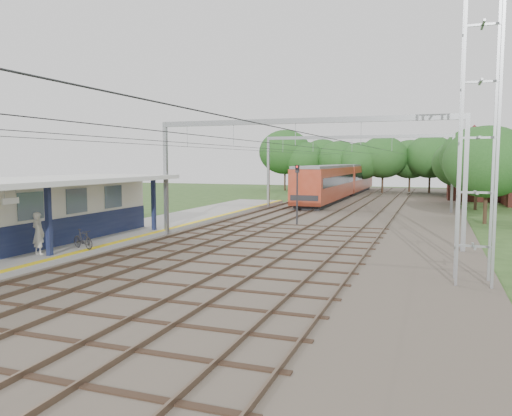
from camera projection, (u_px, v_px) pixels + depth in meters
The scene contains 15 objects.
ground at pixel (63, 314), 15.20m from camera, with size 160.00×160.00×0.00m, color #2D4C1E.
ballast_bed at pixel (351, 216), 41.96m from camera, with size 18.00×90.00×0.10m, color #473D33.
platform at pixel (123, 233), 30.82m from camera, with size 5.00×52.00×0.35m, color gray.
yellow_stripe at pixel (155, 232), 30.05m from camera, with size 0.45×52.00×0.01m, color yellow.
station_building at pixel (15, 214), 24.55m from camera, with size 3.41×18.00×3.40m.
canopy at pixel (15, 183), 23.09m from camera, with size 6.40×20.00×3.44m.
rail_tracks at pixel (322, 213), 42.79m from camera, with size 11.80×88.00×0.15m.
catenary_system at pixel (334, 149), 37.22m from camera, with size 17.22×88.00×7.00m.
lattice_pylon at pixel (479, 124), 18.09m from camera, with size 1.30×1.30×12.00m.
tree_band at pixel (382, 159), 66.96m from camera, with size 31.72×30.88×8.82m.
house_far at pixel (484, 173), 58.23m from camera, with size 8.00×6.12×8.66m.
person at pixel (38, 233), 22.91m from camera, with size 0.72×0.47×1.98m, color silver.
bicycle at pixel (83, 239), 24.43m from camera, with size 0.45×1.59×0.96m, color black.
train at pixel (342, 180), 62.95m from camera, with size 3.10×38.54×4.05m.
signal_post at pixel (297, 188), 35.45m from camera, with size 0.34×0.30×4.36m.
Camera 1 is at (10.56, -11.96, 4.67)m, focal length 35.00 mm.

